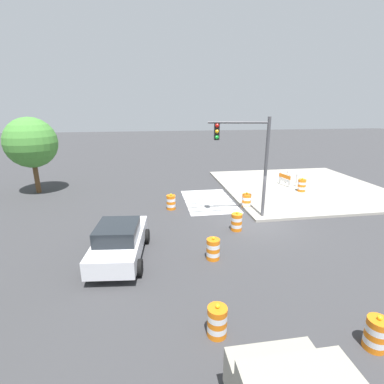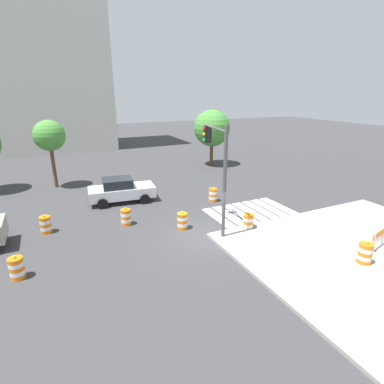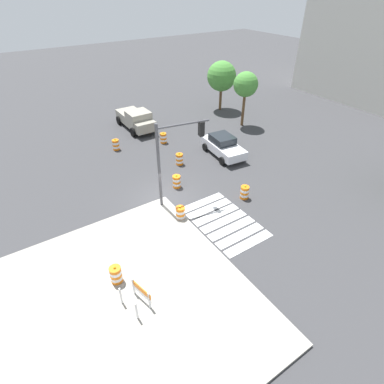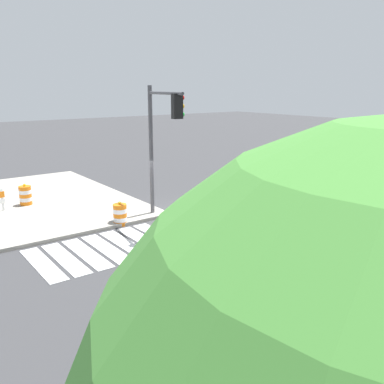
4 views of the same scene
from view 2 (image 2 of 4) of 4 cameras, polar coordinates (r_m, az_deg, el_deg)
The scene contains 15 objects.
ground_plane at distance 15.67m, azimuth 2.80°, elevation -8.36°, with size 120.00×120.00×0.00m, color #38383A.
crosswalk_stripes at distance 19.04m, azimuth 10.92°, elevation -3.65°, with size 5.10×3.20×0.02m.
sports_car at distance 20.70m, azimuth -13.33°, elevation 0.37°, with size 4.47×2.48×1.63m.
traffic_barrel_near_corner at distance 16.44m, azimuth 10.63°, elevation -5.60°, with size 0.56×0.56×1.02m.
traffic_barrel_crosswalk_end at distance 17.62m, azimuth -26.04°, elevation -5.58°, with size 0.56×0.56×1.02m.
traffic_barrel_median_near at distance 17.17m, azimuth -12.44°, elevation -4.66°, with size 0.56×0.56×1.02m.
traffic_barrel_median_far at distance 20.36m, azimuth 3.99°, elevation -0.54°, with size 0.56×0.56×1.02m.
traffic_barrel_far_curb at distance 14.07m, azimuth -30.32°, elevation -12.35°, with size 0.56×0.56×1.02m.
traffic_barrel_lane_center at distance 16.28m, azimuth -1.85°, elevation -5.51°, with size 0.56×0.56×1.02m.
traffic_barrel_on_sidewalk at distance 14.86m, azimuth 30.00°, elevation -10.01°, with size 0.56×0.56×1.02m.
construction_barricade at distance 16.31m, azimuth 32.39°, elevation -7.51°, with size 1.38×1.04×1.00m.
traffic_light_pole at distance 15.16m, azimuth 4.75°, elevation 6.39°, with size 0.78×3.25×5.50m.
street_tree_streetside_near at distance 30.18m, azimuth 3.80°, elevation 11.97°, with size 3.55×3.55×5.47m.
street_tree_streetside_far at distance 25.00m, azimuth -25.47°, elevation 9.56°, with size 2.29×2.29×5.15m.
office_building_far at distance 44.35m, azimuth -26.61°, elevation 25.93°, with size 14.00×10.00×28.34m, color beige.
Camera 2 is at (-6.67, -12.29, 7.07)m, focal length 28.10 mm.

